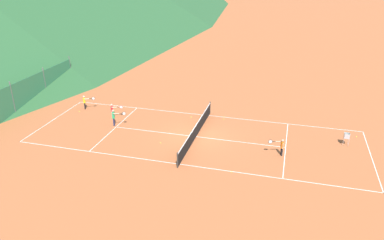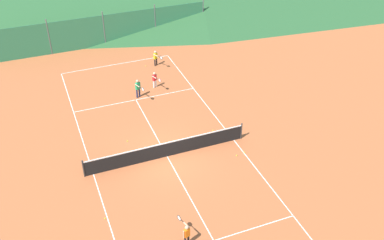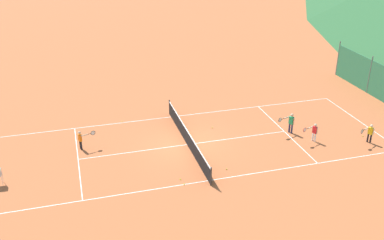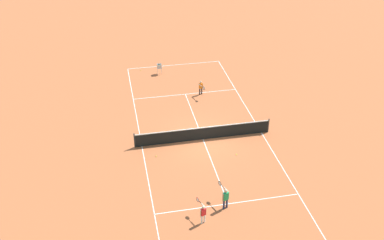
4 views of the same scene
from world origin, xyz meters
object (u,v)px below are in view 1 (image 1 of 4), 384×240
tennis_net (196,130)px  tennis_ball_near_corner (79,111)px  tennis_ball_alley_left (356,137)px  ball_hopper (347,136)px  player_near_baseline (113,109)px  tennis_ball_far_corner (231,172)px  player_near_service (281,146)px  tennis_ball_by_net_right (161,143)px  player_far_service (85,101)px  tennis_ball_alley_right (224,119)px  tennis_ball_by_net_left (224,117)px  tennis_ball_service_box (191,117)px  player_far_baseline (114,116)px

tennis_net → tennis_ball_near_corner: (1.98, 10.77, -0.47)m
tennis_ball_alley_left → ball_hopper: 1.87m
player_near_baseline → tennis_ball_far_corner: (-5.89, -10.80, -0.65)m
player_near_baseline → player_near_service: size_ratio=1.01×
ball_hopper → tennis_ball_by_net_right: bearing=104.3°
player_far_service → tennis_ball_by_net_right: 9.59m
tennis_ball_far_corner → ball_hopper: size_ratio=0.07×
tennis_ball_alley_right → ball_hopper: (-2.11, -9.03, 0.63)m
player_near_baseline → tennis_ball_far_corner: bearing=-118.6°
player_near_baseline → ball_hopper: bearing=-90.6°
tennis_ball_by_net_left → ball_hopper: ball_hopper is taller
tennis_ball_by_net_right → tennis_ball_service_box: same height
player_far_baseline → tennis_ball_near_corner: bearing=67.4°
tennis_ball_service_box → tennis_ball_alley_left: same height
tennis_ball_far_corner → tennis_ball_by_net_left: bearing=13.8°
tennis_ball_service_box → player_near_baseline: bearing=105.0°
player_far_service → ball_hopper: (-1.26, -21.00, -0.04)m
player_near_baseline → tennis_ball_far_corner: size_ratio=17.77×
tennis_ball_far_corner → tennis_ball_alley_left: size_ratio=1.00×
tennis_ball_far_corner → tennis_ball_service_box: same height
player_far_service → player_near_service: 17.16m
tennis_ball_far_corner → tennis_ball_by_net_right: (2.51, 5.47, 0.00)m
player_far_service → player_near_service: size_ratio=1.03×
tennis_ball_near_corner → tennis_ball_alley_left: size_ratio=1.00×
player_near_baseline → tennis_ball_by_net_left: size_ratio=17.77×
tennis_ball_far_corner → tennis_ball_alley_left: bearing=-47.9°
player_far_baseline → ball_hopper: player_far_baseline is taller
player_far_service → player_near_baseline: bearing=-108.9°
tennis_ball_alley_right → tennis_ball_far_corner: size_ratio=1.00×
tennis_ball_far_corner → tennis_ball_by_net_left: size_ratio=1.00×
tennis_ball_far_corner → tennis_net: bearing=38.4°
tennis_ball_alley_right → tennis_ball_far_corner: (-7.82, -1.96, 0.00)m
tennis_ball_service_box → player_far_baseline: bearing=119.9°
tennis_ball_far_corner → tennis_ball_service_box: bearing=31.5°
player_far_service → player_near_service: player_far_service is taller
tennis_net → player_near_service: player_near_service is taller
player_far_service → tennis_ball_service_box: player_far_service is taller
player_far_service → tennis_ball_near_corner: size_ratio=18.14×
player_near_service → tennis_ball_far_corner: (-3.02, 2.77, -0.65)m
tennis_ball_by_net_right → tennis_ball_service_box: (5.03, -0.84, 0.00)m
tennis_ball_far_corner → tennis_ball_near_corner: same height
player_near_baseline → tennis_ball_service_box: 6.42m
tennis_ball_near_corner → tennis_ball_by_net_left: bearing=-80.0°
player_near_service → player_far_service: bearing=76.7°
player_far_baseline → ball_hopper: (1.23, -17.04, -0.11)m
tennis_ball_far_corner → tennis_ball_by_net_left: 8.57m
tennis_net → tennis_ball_by_net_right: (-1.70, 2.13, -0.47)m
player_far_service → tennis_ball_alley_right: bearing=-85.9°
tennis_net → tennis_ball_alley_left: size_ratio=139.09×
tennis_ball_far_corner → ball_hopper: 9.11m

